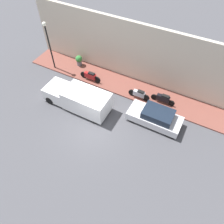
% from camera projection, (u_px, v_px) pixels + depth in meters
% --- Properties ---
extents(ground_plane, '(60.00, 60.00, 0.00)m').
position_uv_depth(ground_plane, '(95.00, 125.00, 16.04)').
color(ground_plane, '#47474C').
extents(sidewalk, '(2.39, 18.21, 0.11)m').
position_uv_depth(sidewalk, '(124.00, 85.00, 18.70)').
color(sidewalk, brown).
rests_on(sidewalk, ground_plane).
extents(building_facade, '(0.30, 18.21, 5.16)m').
position_uv_depth(building_facade, '(132.00, 52.00, 17.54)').
color(building_facade, beige).
rests_on(building_facade, ground_plane).
extents(parked_car, '(1.64, 3.89, 1.32)m').
position_uv_depth(parked_car, '(155.00, 117.00, 15.73)').
color(parked_car, silver).
rests_on(parked_car, ground_plane).
extents(delivery_van, '(1.92, 5.27, 1.72)m').
position_uv_depth(delivery_van, '(78.00, 98.00, 16.60)').
color(delivery_van, white).
rests_on(delivery_van, ground_plane).
extents(motorcycle_black, '(0.30, 1.93, 0.84)m').
position_uv_depth(motorcycle_black, '(163.00, 99.00, 17.02)').
color(motorcycle_black, black).
rests_on(motorcycle_black, sidewalk).
extents(scooter_silver, '(0.30, 1.79, 0.81)m').
position_uv_depth(scooter_silver, '(139.00, 94.00, 17.35)').
color(scooter_silver, '#B7B7BF').
rests_on(scooter_silver, sidewalk).
extents(motorcycle_red, '(0.30, 1.97, 0.84)m').
position_uv_depth(motorcycle_red, '(90.00, 76.00, 18.73)').
color(motorcycle_red, '#B21E1E').
rests_on(motorcycle_red, sidewalk).
extents(streetlamp, '(0.35, 0.35, 4.40)m').
position_uv_depth(streetlamp, '(48.00, 39.00, 17.94)').
color(streetlamp, black).
rests_on(streetlamp, sidewalk).
extents(potted_plant, '(0.61, 0.61, 0.99)m').
position_uv_depth(potted_plant, '(79.00, 60.00, 20.02)').
color(potted_plant, slate).
rests_on(potted_plant, sidewalk).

